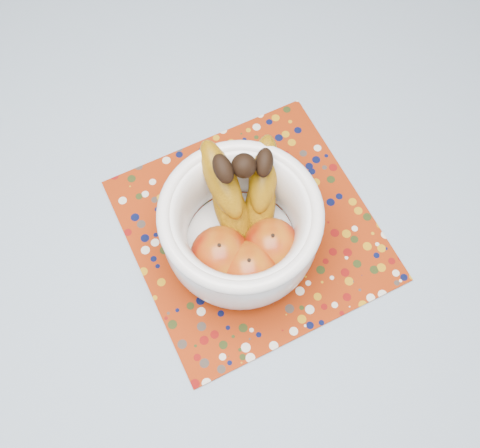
% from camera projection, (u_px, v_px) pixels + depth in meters
% --- Properties ---
extents(table, '(1.20, 1.20, 0.75)m').
position_uv_depth(table, '(182.00, 271.00, 0.92)').
color(table, brown).
rests_on(table, ground).
extents(tablecloth, '(1.32, 1.32, 0.01)m').
position_uv_depth(tablecloth, '(177.00, 254.00, 0.84)').
color(tablecloth, '#5F819F').
rests_on(tablecloth, table).
extents(placemat, '(0.45, 0.45, 0.00)m').
position_uv_depth(placemat, '(251.00, 230.00, 0.85)').
color(placemat, maroon).
rests_on(placemat, tablecloth).
extents(fruit_bowl, '(0.22, 0.24, 0.18)m').
position_uv_depth(fruit_bowl, '(243.00, 221.00, 0.77)').
color(fruit_bowl, white).
rests_on(fruit_bowl, placemat).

